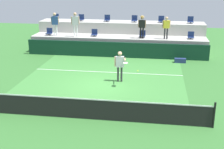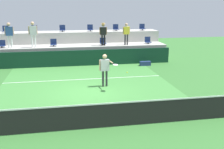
# 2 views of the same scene
# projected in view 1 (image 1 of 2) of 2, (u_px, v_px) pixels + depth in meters

# --- Properties ---
(ground_plane) EXTENTS (40.00, 40.00, 0.00)m
(ground_plane) POSITION_uv_depth(u_px,v_px,m) (100.00, 86.00, 16.49)
(ground_plane) COLOR #336B2D
(court_inner_paint) EXTENTS (9.00, 10.00, 0.01)m
(court_inner_paint) POSITION_uv_depth(u_px,v_px,m) (104.00, 80.00, 17.42)
(court_inner_paint) COLOR #3D7F38
(court_inner_paint) RESTS_ON ground_plane
(court_service_line) EXTENTS (9.00, 0.06, 0.00)m
(court_service_line) POSITION_uv_depth(u_px,v_px,m) (108.00, 72.00, 18.74)
(court_service_line) COLOR white
(court_service_line) RESTS_ON ground_plane
(tennis_net) EXTENTS (10.48, 0.08, 1.07)m
(tennis_net) POSITION_uv_depth(u_px,v_px,m) (82.00, 108.00, 12.57)
(tennis_net) COLOR black
(tennis_net) RESTS_ON ground_plane
(sponsor_backboard) EXTENTS (13.00, 0.16, 1.10)m
(sponsor_backboard) POSITION_uv_depth(u_px,v_px,m) (116.00, 50.00, 21.95)
(sponsor_backboard) COLOR #0F3323
(sponsor_backboard) RESTS_ON ground_plane
(seating_tier_lower) EXTENTS (13.00, 1.80, 1.25)m
(seating_tier_lower) POSITION_uv_depth(u_px,v_px,m) (118.00, 45.00, 23.15)
(seating_tier_lower) COLOR #ADAAA3
(seating_tier_lower) RESTS_ON ground_plane
(seating_tier_upper) EXTENTS (13.00, 1.80, 2.10)m
(seating_tier_upper) POSITION_uv_depth(u_px,v_px,m) (121.00, 35.00, 24.71)
(seating_tier_upper) COLOR #ADAAA3
(seating_tier_upper) RESTS_ON ground_plane
(stadium_chair_lower_far_left) EXTENTS (0.44, 0.40, 0.52)m
(stadium_chair_lower_far_left) POSITION_uv_depth(u_px,v_px,m) (49.00, 32.00, 23.57)
(stadium_chair_lower_far_left) COLOR #2D2D33
(stadium_chair_lower_far_left) RESTS_ON seating_tier_lower
(stadium_chair_lower_left) EXTENTS (0.44, 0.40, 0.52)m
(stadium_chair_lower_left) POSITION_uv_depth(u_px,v_px,m) (94.00, 33.00, 23.07)
(stadium_chair_lower_left) COLOR #2D2D33
(stadium_chair_lower_left) RESTS_ON seating_tier_lower
(stadium_chair_lower_right) EXTENTS (0.44, 0.40, 0.52)m
(stadium_chair_lower_right) POSITION_uv_depth(u_px,v_px,m) (142.00, 35.00, 22.57)
(stadium_chair_lower_right) COLOR #2D2D33
(stadium_chair_lower_right) RESTS_ON seating_tier_lower
(stadium_chair_lower_far_right) EXTENTS (0.44, 0.40, 0.52)m
(stadium_chair_lower_far_right) POSITION_uv_depth(u_px,v_px,m) (191.00, 36.00, 22.09)
(stadium_chair_lower_far_right) COLOR #2D2D33
(stadium_chair_lower_far_right) RESTS_ON seating_tier_lower
(stadium_chair_upper_far_left) EXTENTS (0.44, 0.40, 0.52)m
(stadium_chair_upper_far_left) POSITION_uv_depth(u_px,v_px,m) (56.00, 18.00, 25.00)
(stadium_chair_upper_far_left) COLOR #2D2D33
(stadium_chair_upper_far_left) RESTS_ON seating_tier_upper
(stadium_chair_upper_left) EXTENTS (0.44, 0.40, 0.52)m
(stadium_chair_upper_left) POSITION_uv_depth(u_px,v_px,m) (81.00, 18.00, 24.70)
(stadium_chair_upper_left) COLOR #2D2D33
(stadium_chair_upper_left) RESTS_ON seating_tier_upper
(stadium_chair_upper_mid_left) EXTENTS (0.44, 0.40, 0.52)m
(stadium_chair_upper_mid_left) POSITION_uv_depth(u_px,v_px,m) (107.00, 19.00, 24.41)
(stadium_chair_upper_mid_left) COLOR #2D2D33
(stadium_chair_upper_mid_left) RESTS_ON seating_tier_upper
(stadium_chair_upper_mid_right) EXTENTS (0.44, 0.40, 0.52)m
(stadium_chair_upper_mid_right) POSITION_uv_depth(u_px,v_px,m) (134.00, 19.00, 24.10)
(stadium_chair_upper_mid_right) COLOR #2D2D33
(stadium_chair_upper_mid_right) RESTS_ON seating_tier_upper
(stadium_chair_upper_right) EXTENTS (0.44, 0.40, 0.52)m
(stadium_chair_upper_right) POSITION_uv_depth(u_px,v_px,m) (161.00, 20.00, 23.81)
(stadium_chair_upper_right) COLOR #2D2D33
(stadium_chair_upper_right) RESTS_ON seating_tier_upper
(stadium_chair_upper_far_right) EXTENTS (0.44, 0.40, 0.52)m
(stadium_chair_upper_far_right) POSITION_uv_depth(u_px,v_px,m) (191.00, 20.00, 23.50)
(stadium_chair_upper_far_right) COLOR #2D2D33
(stadium_chair_upper_far_right) RESTS_ON seating_tier_upper
(tennis_player) EXTENTS (0.84, 1.17, 1.71)m
(tennis_player) POSITION_uv_depth(u_px,v_px,m) (120.00, 64.00, 16.79)
(tennis_player) COLOR #2D2D33
(tennis_player) RESTS_ON ground_plane
(spectator_in_white) EXTENTS (0.61, 0.24, 1.74)m
(spectator_in_white) POSITION_uv_depth(u_px,v_px,m) (55.00, 22.00, 22.86)
(spectator_in_white) COLOR white
(spectator_in_white) RESTS_ON seating_tier_lower
(spectator_in_grey) EXTENTS (0.61, 0.29, 1.78)m
(spectator_in_grey) POSITION_uv_depth(u_px,v_px,m) (75.00, 22.00, 22.63)
(spectator_in_grey) COLOR white
(spectator_in_grey) RESTS_ON seating_tier_lower
(spectator_with_hat) EXTENTS (0.56, 0.39, 1.64)m
(spectator_with_hat) POSITION_uv_depth(u_px,v_px,m) (142.00, 25.00, 21.97)
(spectator_with_hat) COLOR black
(spectator_with_hat) RESTS_ON seating_tier_lower
(spectator_leaning_on_rail) EXTENTS (0.57, 0.24, 1.60)m
(spectator_leaning_on_rail) POSITION_uv_depth(u_px,v_px,m) (166.00, 26.00, 21.75)
(spectator_leaning_on_rail) COLOR #2D2D33
(spectator_leaning_on_rail) RESTS_ON seating_tier_lower
(tennis_ball) EXTENTS (0.07, 0.07, 0.07)m
(tennis_ball) POSITION_uv_depth(u_px,v_px,m) (138.00, 71.00, 16.11)
(tennis_ball) COLOR #CCE033
(equipment_bag) EXTENTS (0.76, 0.28, 0.30)m
(equipment_bag) POSITION_uv_depth(u_px,v_px,m) (180.00, 60.00, 20.72)
(equipment_bag) COLOR navy
(equipment_bag) RESTS_ON ground_plane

